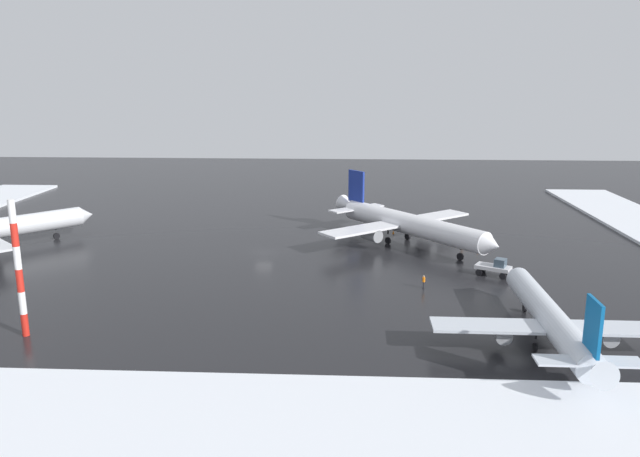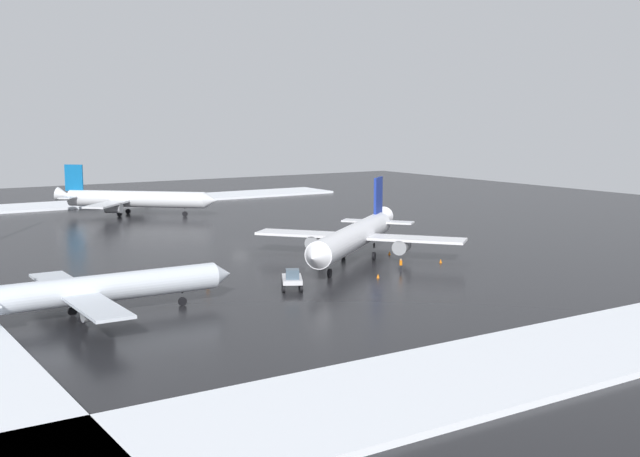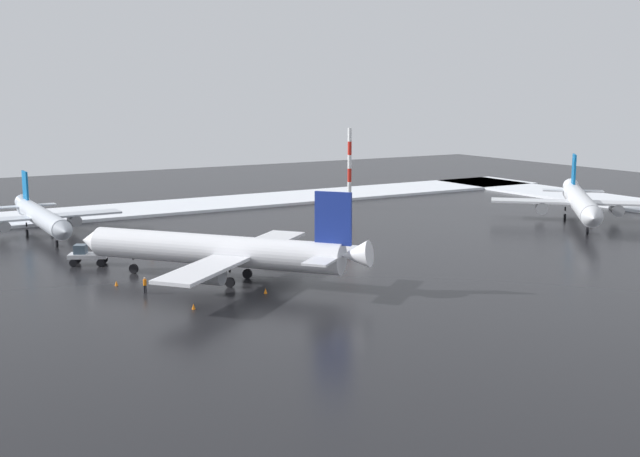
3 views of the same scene
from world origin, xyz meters
The scene contains 12 objects.
ground_plane centered at (0.00, 0.00, 0.00)m, with size 240.00×240.00×0.00m, color black.
snow_bank_left centered at (-67.00, 0.00, 0.25)m, with size 14.00×116.00×0.51m, color white.
snow_bank_right centered at (67.00, 0.00, 0.25)m, with size 14.00×116.00×0.51m, color white.
airplane_distant_tail centered at (22.48, 5.82, 3.48)m, with size 26.74×29.55×10.54m.
airplane_parked_starboard centered at (33.30, -33.20, 2.83)m, with size 23.80×28.79×8.57m.
airplane_foreground_jet centered at (-43.08, -1.41, 3.30)m, with size 25.76×26.95×9.99m.
pushback_tug centered at (32.99, -10.40, 1.28)m, with size 5.09×4.14×2.50m.
ground_crew_by_nose_gear centered at (22.77, -16.14, 0.97)m, with size 0.36×0.36×1.71m.
ground_crew_mid_apron centered at (31.50, 6.61, 0.97)m, with size 0.36×0.36×1.71m.
traffic_cone_near_nose centered at (33.08, 1.80, 0.28)m, with size 0.36×0.36×0.55m, color orange.
traffic_cone_mid_line centered at (20.79, 13.15, 0.28)m, with size 0.36×0.36×0.55m, color orange.
traffic_cone_wingtip_side centered at (29.56, 15.04, 0.28)m, with size 0.36×0.36×0.55m, color orange.
Camera 2 is at (109.71, -56.55, 19.67)m, focal length 45.00 mm.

